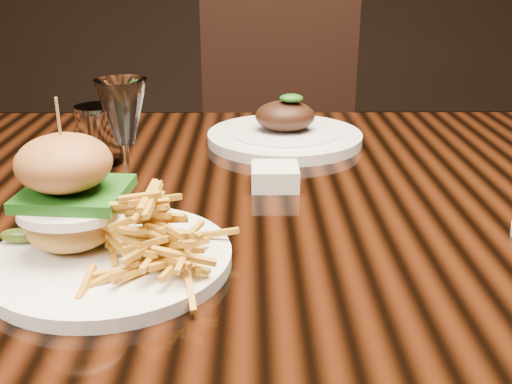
{
  "coord_description": "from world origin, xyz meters",
  "views": [
    {
      "loc": [
        -0.01,
        -0.78,
        1.06
      ],
      "look_at": [
        -0.01,
        -0.16,
        0.81
      ],
      "focal_mm": 42.0,
      "sensor_mm": 36.0,
      "label": 1
    }
  ],
  "objects_px": {
    "burger_plate": "(106,224)",
    "chair_far": "(281,147)",
    "far_dish": "(285,133)",
    "dining_table": "(259,239)",
    "wine_glass": "(123,117)"
  },
  "relations": [
    {
      "from": "burger_plate",
      "to": "wine_glass",
      "type": "distance_m",
      "value": 0.16
    },
    {
      "from": "chair_far",
      "to": "burger_plate",
      "type": "bearing_deg",
      "value": -104.31
    },
    {
      "from": "burger_plate",
      "to": "chair_far",
      "type": "distance_m",
      "value": 1.16
    },
    {
      "from": "wine_glass",
      "to": "far_dish",
      "type": "xyz_separation_m",
      "value": [
        0.21,
        0.31,
        -0.11
      ]
    },
    {
      "from": "dining_table",
      "to": "wine_glass",
      "type": "distance_m",
      "value": 0.27
    },
    {
      "from": "chair_far",
      "to": "dining_table",
      "type": "bearing_deg",
      "value": -97.16
    },
    {
      "from": "far_dish",
      "to": "chair_far",
      "type": "distance_m",
      "value": 0.7
    },
    {
      "from": "dining_table",
      "to": "burger_plate",
      "type": "xyz_separation_m",
      "value": [
        -0.16,
        -0.22,
        0.12
      ]
    },
    {
      "from": "burger_plate",
      "to": "chair_far",
      "type": "height_order",
      "value": "chair_far"
    },
    {
      "from": "dining_table",
      "to": "chair_far",
      "type": "height_order",
      "value": "chair_far"
    },
    {
      "from": "wine_glass",
      "to": "far_dish",
      "type": "height_order",
      "value": "wine_glass"
    },
    {
      "from": "wine_glass",
      "to": "far_dish",
      "type": "distance_m",
      "value": 0.39
    },
    {
      "from": "burger_plate",
      "to": "wine_glass",
      "type": "bearing_deg",
      "value": 109.32
    },
    {
      "from": "wine_glass",
      "to": "chair_far",
      "type": "bearing_deg",
      "value": 75.83
    },
    {
      "from": "dining_table",
      "to": "wine_glass",
      "type": "bearing_deg",
      "value": -155.71
    }
  ]
}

